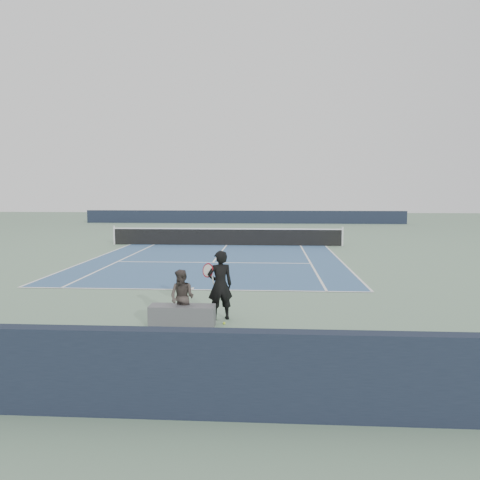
# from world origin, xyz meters

# --- Properties ---
(ground) EXTENTS (80.00, 80.00, 0.00)m
(ground) POSITION_xyz_m (0.00, 0.00, 0.00)
(ground) COLOR slate
(court_surface) EXTENTS (10.97, 23.77, 0.01)m
(court_surface) POSITION_xyz_m (0.00, 0.00, 0.01)
(court_surface) COLOR #375984
(court_surface) RESTS_ON ground
(tennis_net) EXTENTS (12.90, 0.10, 1.07)m
(tennis_net) POSITION_xyz_m (0.00, 0.00, 0.50)
(tennis_net) COLOR silver
(tennis_net) RESTS_ON ground
(windscreen_far) EXTENTS (30.00, 0.25, 1.20)m
(windscreen_far) POSITION_xyz_m (0.00, 17.88, 0.60)
(windscreen_far) COLOR black
(windscreen_far) RESTS_ON ground
(windscreen_near) EXTENTS (30.00, 0.25, 1.20)m
(windscreen_near) POSITION_xyz_m (0.00, -19.88, 0.60)
(windscreen_near) COLOR black
(windscreen_near) RESTS_ON ground
(tennis_player) EXTENTS (0.82, 0.63, 1.65)m
(tennis_player) POSITION_xyz_m (1.22, -15.09, 0.83)
(tennis_player) COLOR black
(tennis_player) RESTS_ON ground
(tennis_ball) EXTENTS (0.06, 0.06, 0.06)m
(tennis_ball) POSITION_xyz_m (1.35, -15.51, 0.03)
(tennis_ball) COLOR #BFE42E
(tennis_ball) RESTS_ON ground
(spectator_bench) EXTENTS (1.54, 0.96, 1.28)m
(spectator_bench) POSITION_xyz_m (0.43, -15.68, 0.46)
(spectator_bench) COLOR #525357
(spectator_bench) RESTS_ON ground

